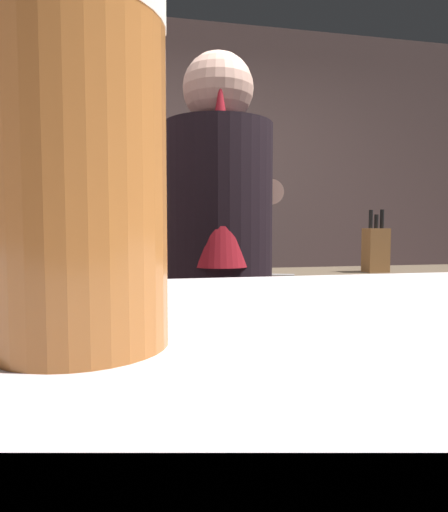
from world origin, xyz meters
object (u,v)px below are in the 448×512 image
Objects in this scene: bottle_vinegar at (201,206)px; knife_block at (376,249)px; pint_glass_far at (78,173)px; bottle_olive_oil at (154,206)px; bottle_soy at (199,204)px; mixing_bowl at (142,272)px; bottle_hot_sauce at (166,208)px; bartender at (218,281)px; chefs_knife at (266,275)px.

knife_block is at bearing -66.72° from bottle_vinegar.
bottle_vinegar is (0.51, 2.99, 0.13)m from pint_glass_far.
bottle_olive_oil is 0.32m from bottle_soy.
bottle_vinegar is at bearing 72.14° from mixing_bowl.
bottle_hot_sauce reaches higher than knife_block.
bartender reaches higher than mixing_bowl.
knife_block is 1.06m from mixing_bowl.
bottle_hot_sauce is at bearing 81.76° from mixing_bowl.
pint_glass_far is 0.67× the size of bottle_olive_oil.
mixing_bowl is 0.51m from chefs_knife.
bottle_soy reaches higher than chefs_knife.
bartender is 5.89× the size of knife_block.
bottle_olive_oil is at bearing -173.57° from bottle_hot_sauce.
bottle_vinegar is at bearing 0.09° from bartender.
mixing_bowl is at bearing 88.16° from pint_glass_far.
bottle_olive_oil is (-0.09, -0.01, 0.01)m from bottle_hot_sauce.
bartender is 0.48m from mixing_bowl.
pint_glass_far is (-0.05, -1.57, 0.20)m from mixing_bowl.
bottle_vinegar is (0.04, 0.13, -0.00)m from bottle_soy.
pint_glass_far is 2.90m from bottle_soy.
chefs_knife is 1.45m from bottle_hot_sauce.
pint_glass_far is 2.95m from bottle_hot_sauce.
bottle_olive_oil is at bearing 86.82° from pint_glass_far.
bottle_soy is at bearing -104.63° from bottle_vinegar.
chefs_knife is 1.20× the size of bottle_hot_sauce.
chefs_knife is at bearing 70.13° from pint_glass_far.
chefs_knife is 1.47m from bottle_olive_oil.
bartender is 0.94m from knife_block.
mixing_bowl is at bearing -98.24° from bottle_hot_sauce.
pint_glass_far is 0.59× the size of bottle_vinegar.
mixing_bowl is 1.41m from bottle_hot_sauce.
chefs_knife is at bearing -27.49° from bartender.
bottle_soy reaches higher than mixing_bowl.
bottle_soy is (0.47, 2.86, 0.14)m from pint_glass_far.
bottle_soy reaches higher than knife_block.
bottle_hot_sauce is 0.90× the size of bottle_olive_oil.
bottle_olive_oil is at bearing 168.18° from bottle_soy.
mixing_bowl reaches higher than chefs_knife.
bottle_vinegar is (0.46, 1.42, 0.34)m from mixing_bowl.
chefs_knife is at bearing -87.85° from bottle_vinegar.
bottle_olive_oil is 0.88× the size of bottle_vinegar.
knife_block is 1.59m from bottle_hot_sauce.
mixing_bowl is 0.71× the size of bottle_soy.
chefs_knife is at bearing -1.32° from mixing_bowl.
bartender is 11.28× the size of pint_glass_far.
bottle_hot_sauce is at bearing 8.22° from bartender.
chefs_knife is 0.95× the size of bottle_vinegar.
bartender is at bearing -97.02° from bottle_vinegar.
bartender is 1.81m from bottle_olive_oil.
bottle_vinegar is at bearing 11.31° from bottle_olive_oil.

